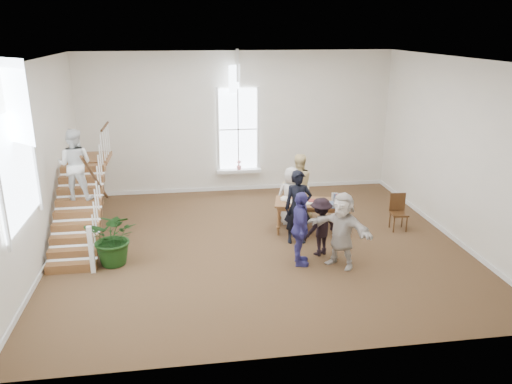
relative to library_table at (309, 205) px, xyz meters
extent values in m
plane|color=#4D321E|center=(-1.45, -0.64, -0.74)|extent=(10.00, 10.00, 0.00)
plane|color=white|center=(-1.45, 3.86, 1.51)|extent=(10.00, 0.00, 10.00)
plane|color=white|center=(-1.45, -5.14, 1.51)|extent=(10.00, 0.00, 10.00)
plane|color=white|center=(-6.45, -0.64, 1.51)|extent=(0.00, 9.00, 9.00)
plane|color=white|center=(3.55, -0.64, 1.51)|extent=(0.00, 9.00, 9.00)
plane|color=white|center=(-1.45, -0.64, 3.76)|extent=(10.00, 10.00, 0.00)
cube|color=white|center=(-1.45, 3.68, -0.04)|extent=(1.45, 0.28, 0.10)
plane|color=white|center=(-1.45, 3.80, 1.31)|extent=(2.60, 0.00, 2.60)
plane|color=white|center=(-1.45, 3.80, 2.91)|extent=(0.60, 0.60, 0.85)
plane|color=white|center=(-6.39, -2.14, 1.86)|extent=(0.00, 2.40, 2.40)
plane|color=white|center=(-6.39, -2.14, 3.16)|extent=(1.10, 1.10, 1.55)
cube|color=white|center=(-1.45, 3.83, -0.68)|extent=(10.00, 0.04, 0.12)
imported|color=pink|center=(-1.45, 3.65, 0.16)|extent=(0.17, 0.17, 0.30)
cube|color=brown|center=(-5.80, -1.44, -0.64)|extent=(1.10, 0.30, 0.20)
cube|color=brown|center=(-5.80, -1.14, -0.44)|extent=(1.10, 0.30, 0.20)
cube|color=brown|center=(-5.80, -0.84, -0.24)|extent=(1.10, 0.30, 0.20)
cube|color=brown|center=(-5.80, -0.54, -0.04)|extent=(1.10, 0.30, 0.20)
cube|color=brown|center=(-5.80, -0.24, 0.16)|extent=(1.10, 0.30, 0.20)
cube|color=brown|center=(-5.80, 0.06, 0.36)|extent=(1.10, 0.30, 0.20)
cube|color=brown|center=(-5.80, 0.36, 0.56)|extent=(1.10, 0.30, 0.20)
cube|color=brown|center=(-5.80, 0.66, 0.76)|extent=(1.10, 0.30, 0.20)
cube|color=brown|center=(-5.80, 0.96, 0.96)|extent=(1.10, 0.30, 0.20)
cube|color=brown|center=(-5.80, 1.86, 1.00)|extent=(1.10, 1.20, 0.12)
cube|color=white|center=(-5.31, -1.59, -0.19)|extent=(0.10, 0.10, 1.10)
cylinder|color=#3E2611|center=(-5.30, -0.24, 1.01)|extent=(0.07, 2.74, 1.86)
imported|color=silver|center=(-5.80, 0.06, 1.32)|extent=(0.94, 0.79, 1.72)
cube|color=brown|center=(-0.01, 0.01, 0.06)|extent=(1.93, 1.28, 0.05)
cube|color=brown|center=(-0.01, 0.01, -0.01)|extent=(1.78, 1.13, 0.10)
cylinder|color=brown|center=(-0.85, -0.13, -0.36)|extent=(0.07, 0.07, 0.78)
cylinder|color=brown|center=(0.67, -0.50, -0.36)|extent=(0.07, 0.07, 0.78)
cylinder|color=brown|center=(-0.69, 0.53, -0.36)|extent=(0.07, 0.07, 0.78)
cylinder|color=brown|center=(0.83, 0.16, -0.36)|extent=(0.07, 0.07, 0.78)
cube|color=silver|center=(-0.12, -0.14, 0.10)|extent=(0.23, 0.22, 0.03)
cube|color=beige|center=(-0.64, 0.27, 0.10)|extent=(0.18, 0.26, 0.03)
cube|color=tan|center=(0.65, -0.38, 0.11)|extent=(0.26, 0.28, 0.06)
cube|color=silver|center=(-0.61, 0.32, 0.11)|extent=(0.24, 0.26, 0.05)
cube|color=#4C5972|center=(0.50, -0.25, 0.11)|extent=(0.24, 0.27, 0.05)
cube|color=maroon|center=(0.04, -0.03, 0.11)|extent=(0.23, 0.26, 0.06)
cube|color=white|center=(0.49, -0.33, 0.11)|extent=(0.21, 0.27, 0.04)
cube|color=#BFB299|center=(-0.50, 0.03, 0.10)|extent=(0.22, 0.31, 0.03)
cube|color=silver|center=(-0.03, -0.06, 0.10)|extent=(0.21, 0.31, 0.04)
cube|color=beige|center=(-0.21, 0.04, 0.11)|extent=(0.25, 0.21, 0.04)
cube|color=tan|center=(0.27, -0.38, 0.10)|extent=(0.26, 0.31, 0.04)
cube|color=silver|center=(-0.12, 0.17, 0.10)|extent=(0.23, 0.26, 0.03)
cube|color=#4C5972|center=(0.51, -0.43, 0.11)|extent=(0.26, 0.34, 0.06)
imported|color=black|center=(-0.46, -0.64, 0.19)|extent=(0.71, 0.50, 1.87)
imported|color=beige|center=(-0.36, 0.61, 0.06)|extent=(0.84, 0.60, 1.61)
imported|color=beige|center=(-0.06, 1.11, 0.18)|extent=(0.94, 0.76, 1.85)
imported|color=navy|center=(-0.68, -1.86, 0.13)|extent=(0.58, 1.07, 1.74)
imported|color=black|center=(-0.08, -1.41, -0.03)|extent=(1.06, 0.89, 1.42)
imported|color=beige|center=(0.22, -2.06, 0.13)|extent=(1.50, 1.53, 1.75)
imported|color=#163812|center=(-4.85, -1.23, -0.09)|extent=(1.39, 1.27, 1.32)
cube|color=#3E2611|center=(2.40, -0.25, -0.29)|extent=(0.46, 0.46, 0.05)
cube|color=#3E2611|center=(2.41, -0.06, -0.02)|extent=(0.42, 0.07, 0.50)
cylinder|color=#3E2611|center=(2.21, -0.40, -0.52)|extent=(0.04, 0.04, 0.44)
cylinder|color=#3E2611|center=(2.55, -0.43, -0.52)|extent=(0.04, 0.04, 0.44)
cylinder|color=#3E2611|center=(2.24, -0.06, -0.52)|extent=(0.04, 0.04, 0.44)
cylinder|color=#3E2611|center=(2.58, -0.09, -0.52)|extent=(0.04, 0.04, 0.44)
camera|label=1|loc=(-3.17, -11.97, 4.45)|focal=35.00mm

